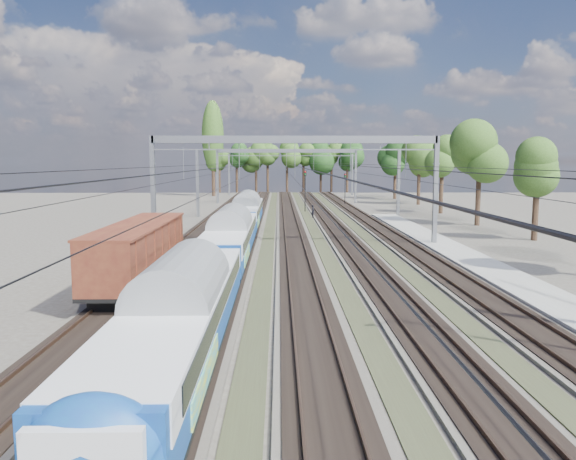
{
  "coord_description": "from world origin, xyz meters",
  "views": [
    {
      "loc": [
        -1.3,
        -15.62,
        6.94
      ],
      "look_at": [
        -0.75,
        18.23,
        2.8
      ],
      "focal_mm": 35.0,
      "sensor_mm": 36.0,
      "label": 1
    }
  ],
  "objects_px": {
    "emu_train": "(230,233)",
    "signal_far": "(345,185)",
    "worker": "(313,211)",
    "freight_boxcar": "(139,250)",
    "signal_near": "(305,186)"
  },
  "relations": [
    {
      "from": "worker",
      "to": "signal_near",
      "type": "bearing_deg",
      "value": -6.32
    },
    {
      "from": "freight_boxcar",
      "to": "worker",
      "type": "xyz_separation_m",
      "value": [
        11.92,
        38.7,
        -1.28
      ]
    },
    {
      "from": "signal_near",
      "to": "signal_far",
      "type": "bearing_deg",
      "value": 61.3
    },
    {
      "from": "emu_train",
      "to": "freight_boxcar",
      "type": "height_order",
      "value": "emu_train"
    },
    {
      "from": "emu_train",
      "to": "signal_near",
      "type": "height_order",
      "value": "signal_near"
    },
    {
      "from": "freight_boxcar",
      "to": "signal_near",
      "type": "bearing_deg",
      "value": 76.42
    },
    {
      "from": "emu_train",
      "to": "signal_far",
      "type": "xyz_separation_m",
      "value": [
        13.74,
        52.8,
        0.9
      ]
    },
    {
      "from": "signal_near",
      "to": "worker",
      "type": "bearing_deg",
      "value": -84.31
    },
    {
      "from": "emu_train",
      "to": "freight_boxcar",
      "type": "distance_m",
      "value": 7.46
    },
    {
      "from": "signal_near",
      "to": "signal_far",
      "type": "height_order",
      "value": "signal_near"
    },
    {
      "from": "signal_near",
      "to": "signal_far",
      "type": "xyz_separation_m",
      "value": [
        6.91,
        11.83,
        -0.42
      ]
    },
    {
      "from": "worker",
      "to": "emu_train",
      "type": "bearing_deg",
      "value": 156.84
    },
    {
      "from": "freight_boxcar",
      "to": "signal_far",
      "type": "bearing_deg",
      "value": 72.75
    },
    {
      "from": "freight_boxcar",
      "to": "signal_near",
      "type": "distance_m",
      "value": 48.29
    },
    {
      "from": "emu_train",
      "to": "signal_far",
      "type": "distance_m",
      "value": 54.57
    }
  ]
}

